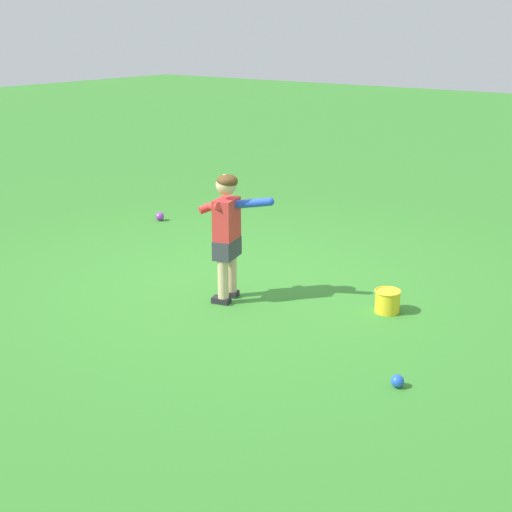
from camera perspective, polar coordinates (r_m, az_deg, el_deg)
ground_plane at (r=6.36m, az=-1.64°, el=-2.15°), size 40.00×40.00×0.00m
child_batter at (r=5.76m, az=-2.35°, el=2.46°), size 0.36×0.60×1.08m
play_ball_center_lawn at (r=4.67m, az=11.41°, el=-9.92°), size 0.09×0.09×0.09m
play_ball_midfield at (r=8.43m, az=-7.80°, el=3.20°), size 0.10×0.10×0.10m
toy_bucket at (r=5.78m, az=10.62°, el=-3.58°), size 0.22×0.22×0.19m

